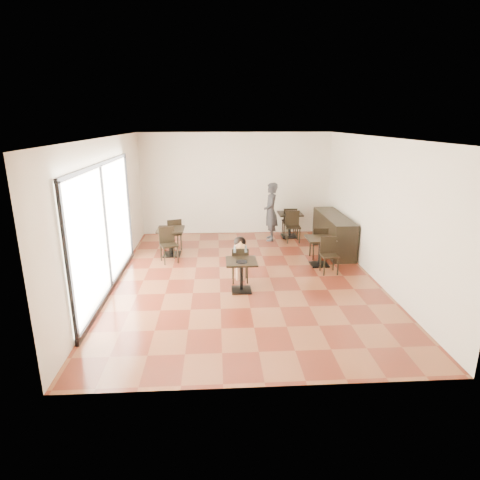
{
  "coord_description": "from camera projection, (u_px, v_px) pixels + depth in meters",
  "views": [
    {
      "loc": [
        -0.64,
        -8.71,
        3.54
      ],
      "look_at": [
        -0.13,
        -0.22,
        1.0
      ],
      "focal_mm": 30.0,
      "sensor_mm": 36.0,
      "label": 1
    }
  ],
  "objects": [
    {
      "name": "ceiling",
      "position": [
        245.0,
        137.0,
        8.46
      ],
      "size": [
        6.0,
        8.0,
        0.01
      ],
      "primitive_type": "cube",
      "color": "white",
      "rests_on": "floor"
    },
    {
      "name": "chair_left_a",
      "position": [
        173.0,
        234.0,
        11.38
      ],
      "size": [
        0.53,
        0.53,
        0.91
      ],
      "primitive_type": null,
      "rotation": [
        0.0,
        0.0,
        3.52
      ],
      "color": "black",
      "rests_on": "floor"
    },
    {
      "name": "cafe_table_mid",
      "position": [
        320.0,
        252.0,
        10.12
      ],
      "size": [
        0.7,
        0.7,
        0.72
      ],
      "primitive_type": null,
      "rotation": [
        0.0,
        0.0,
        0.03
      ],
      "color": "black",
      "rests_on": "floor"
    },
    {
      "name": "wall_front",
      "position": [
        268.0,
        280.0,
        5.09
      ],
      "size": [
        6.0,
        0.01,
        3.2
      ],
      "primitive_type": "cube",
      "color": "silver",
      "rests_on": "floor"
    },
    {
      "name": "storefront_window",
      "position": [
        104.0,
        228.0,
        8.33
      ],
      "size": [
        0.04,
        4.5,
        2.6
      ],
      "primitive_type": "cube",
      "color": "white",
      "rests_on": "floor"
    },
    {
      "name": "cafe_table_left",
      "position": [
        171.0,
        242.0,
        10.87
      ],
      "size": [
        0.92,
        0.92,
        0.75
      ],
      "primitive_type": null,
      "rotation": [
        0.0,
        0.0,
        0.38
      ],
      "color": "black",
      "rests_on": "floor"
    },
    {
      "name": "adult_patron",
      "position": [
        271.0,
        212.0,
        12.14
      ],
      "size": [
        0.44,
        0.65,
        1.77
      ],
      "primitive_type": "imported",
      "rotation": [
        0.0,
        0.0,
        -1.59
      ],
      "color": "#313136",
      "rests_on": "floor"
    },
    {
      "name": "plate",
      "position": [
        242.0,
        262.0,
        8.39
      ],
      "size": [
        0.23,
        0.23,
        0.01
      ],
      "primitive_type": "cylinder",
      "color": "black",
      "rests_on": "child_table"
    },
    {
      "name": "chair_mid_b",
      "position": [
        330.0,
        256.0,
        9.58
      ],
      "size": [
        0.4,
        0.4,
        0.87
      ],
      "primitive_type": null,
      "rotation": [
        0.0,
        0.0,
        0.03
      ],
      "color": "black",
      "rests_on": "floor"
    },
    {
      "name": "wall_left",
      "position": [
        108.0,
        213.0,
        8.75
      ],
      "size": [
        0.01,
        8.0,
        3.2
      ],
      "primitive_type": "cube",
      "color": "silver",
      "rests_on": "floor"
    },
    {
      "name": "wall_right",
      "position": [
        377.0,
        210.0,
        9.09
      ],
      "size": [
        0.01,
        8.0,
        3.2
      ],
      "primitive_type": "cube",
      "color": "silver",
      "rests_on": "floor"
    },
    {
      "name": "child_chair",
      "position": [
        240.0,
        264.0,
        9.09
      ],
      "size": [
        0.37,
        0.37,
        0.83
      ],
      "primitive_type": null,
      "rotation": [
        0.0,
        0.0,
        3.14
      ],
      "color": "black",
      "rests_on": "floor"
    },
    {
      "name": "wall_back",
      "position": [
        236.0,
        184.0,
        12.74
      ],
      "size": [
        6.0,
        0.01,
        3.2
      ],
      "primitive_type": "cube",
      "color": "silver",
      "rests_on": "floor"
    },
    {
      "name": "pizza_slice",
      "position": [
        240.0,
        246.0,
        8.77
      ],
      "size": [
        0.24,
        0.19,
        0.06
      ],
      "primitive_type": null,
      "color": "#EAD97A",
      "rests_on": "child"
    },
    {
      "name": "chair_left_b",
      "position": [
        169.0,
        245.0,
        10.32
      ],
      "size": [
        0.53,
        0.53,
        0.91
      ],
      "primitive_type": null,
      "rotation": [
        0.0,
        0.0,
        0.38
      ],
      "color": "black",
      "rests_on": "floor"
    },
    {
      "name": "floor",
      "position": [
        245.0,
        278.0,
        9.38
      ],
      "size": [
        6.0,
        8.0,
        0.01
      ],
      "primitive_type": "cube",
      "color": "brown",
      "rests_on": "ground"
    },
    {
      "name": "child_table",
      "position": [
        241.0,
        276.0,
        8.58
      ],
      "size": [
        0.66,
        0.66,
        0.69
      ],
      "primitive_type": null,
      "color": "black",
      "rests_on": "floor"
    },
    {
      "name": "cafe_table_back",
      "position": [
        290.0,
        225.0,
        12.6
      ],
      "size": [
        0.75,
        0.75,
        0.77
      ],
      "primitive_type": null,
      "rotation": [
        0.0,
        0.0,
        -0.02
      ],
      "color": "black",
      "rests_on": "floor"
    },
    {
      "name": "child",
      "position": [
        240.0,
        259.0,
        9.06
      ],
      "size": [
        0.37,
        0.52,
        1.05
      ],
      "primitive_type": null,
      "color": "slate",
      "rests_on": "child_chair"
    },
    {
      "name": "service_counter",
      "position": [
        333.0,
        233.0,
        11.3
      ],
      "size": [
        0.6,
        2.4,
        1.0
      ],
      "primitive_type": "cube",
      "color": "black",
      "rests_on": "floor"
    },
    {
      "name": "chair_back_a",
      "position": [
        289.0,
        222.0,
        12.69
      ],
      "size": [
        0.43,
        0.43,
        0.93
      ],
      "primitive_type": null,
      "rotation": [
        0.0,
        0.0,
        3.12
      ],
      "color": "black",
      "rests_on": "floor"
    },
    {
      "name": "chair_mid_a",
      "position": [
        318.0,
        242.0,
        10.63
      ],
      "size": [
        0.4,
        0.4,
        0.87
      ],
      "primitive_type": null,
      "rotation": [
        0.0,
        0.0,
        3.17
      ],
      "color": "black",
      "rests_on": "floor"
    },
    {
      "name": "chair_back_b",
      "position": [
        293.0,
        227.0,
        12.06
      ],
      "size": [
        0.43,
        0.43,
        0.93
      ],
      "primitive_type": null,
      "rotation": [
        0.0,
        0.0,
        -0.02
      ],
      "color": "black",
      "rests_on": "floor"
    }
  ]
}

